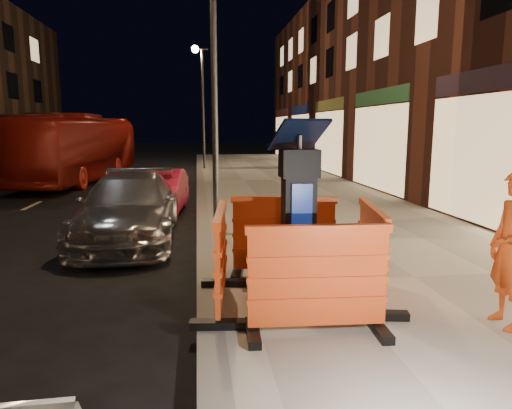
{
  "coord_description": "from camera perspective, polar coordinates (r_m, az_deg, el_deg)",
  "views": [
    {
      "loc": [
        -0.1,
        -6.03,
        2.32
      ],
      "look_at": [
        0.8,
        1.0,
        1.1
      ],
      "focal_mm": 32.0,
      "sensor_mm": 36.0,
      "label": 1
    }
  ],
  "objects": [
    {
      "name": "barrier_front",
      "position": [
        4.82,
        7.71,
        -9.44
      ],
      "size": [
        1.55,
        0.7,
        1.18
      ],
      "primitive_type": "cube",
      "rotation": [
        0.0,
        0.0,
        -0.05
      ],
      "color": "#E34919",
      "rests_on": "sidewalk"
    },
    {
      "name": "sidewalk",
      "position": [
        7.15,
        19.11,
        -9.1
      ],
      "size": [
        6.0,
        60.0,
        0.15
      ],
      "primitive_type": "cube",
      "color": "#99968B",
      "rests_on": "ground"
    },
    {
      "name": "bus_doubledecker",
      "position": [
        20.96,
        -21.21,
        2.72
      ],
      "size": [
        3.46,
        10.31,
        2.82
      ],
      "primitive_type": "imported",
      "rotation": [
        0.0,
        0.0,
        -0.11
      ],
      "color": "maroon",
      "rests_on": "ground"
    },
    {
      "name": "car_red",
      "position": [
        12.39,
        -12.09,
        -1.26
      ],
      "size": [
        1.55,
        3.7,
        1.19
      ],
      "primitive_type": "imported",
      "rotation": [
        0.0,
        0.0,
        -0.08
      ],
      "color": "#A31730",
      "rests_on": "ground"
    },
    {
      "name": "car_silver",
      "position": [
        9.84,
        -15.38,
        -4.24
      ],
      "size": [
        1.92,
        4.63,
        1.34
      ],
      "primitive_type": "imported",
      "rotation": [
        0.0,
        0.0,
        0.01
      ],
      "color": "#AEAEB3",
      "rests_on": "ground"
    },
    {
      "name": "street_lamp_mid",
      "position": [
        9.08,
        -5.24,
        14.96
      ],
      "size": [
        0.12,
        0.12,
        6.0
      ],
      "primitive_type": "cylinder",
      "color": "#3F3F44",
      "rests_on": "sidewalk"
    },
    {
      "name": "barrier_back",
      "position": [
        6.59,
        3.44,
        -4.1
      ],
      "size": [
        1.61,
        0.9,
        1.18
      ],
      "primitive_type": "cube",
      "rotation": [
        0.0,
        0.0,
        -0.19
      ],
      "color": "#E34919",
      "rests_on": "sidewalk"
    },
    {
      "name": "barrier_kerbside",
      "position": [
        5.57,
        -4.42,
        -6.71
      ],
      "size": [
        0.78,
        1.58,
        1.18
      ],
      "primitive_type": "cube",
      "rotation": [
        0.0,
        0.0,
        1.47
      ],
      "color": "#E34919",
      "rests_on": "sidewalk"
    },
    {
      "name": "street_lamp_far",
      "position": [
        24.05,
        -6.61,
        11.65
      ],
      "size": [
        0.12,
        0.12,
        6.0
      ],
      "primitive_type": "cylinder",
      "color": "#3F3F44",
      "rests_on": "sidewalk"
    },
    {
      "name": "kerb",
      "position": [
        6.44,
        -6.04,
        -10.7
      ],
      "size": [
        0.3,
        60.0,
        0.15
      ],
      "primitive_type": "cube",
      "color": "slate",
      "rests_on": "ground"
    },
    {
      "name": "barrier_bldgside",
      "position": [
        5.97,
        14.22,
        -5.86
      ],
      "size": [
        0.88,
        1.61,
        1.18
      ],
      "primitive_type": "cube",
      "rotation": [
        0.0,
        0.0,
        1.4
      ],
      "color": "#E34919",
      "rests_on": "sidewalk"
    },
    {
      "name": "parking_kiosk",
      "position": [
        5.58,
        5.3,
        -1.72
      ],
      "size": [
        0.76,
        0.76,
        2.12
      ],
      "primitive_type": "cube",
      "rotation": [
        0.0,
        0.0,
        -0.14
      ],
      "color": "black",
      "rests_on": "sidewalk"
    },
    {
      "name": "ground_plane",
      "position": [
        6.46,
        -6.03,
        -11.32
      ],
      "size": [
        120.0,
        120.0,
        0.0
      ],
      "primitive_type": "plane",
      "color": "black",
      "rests_on": "ground"
    }
  ]
}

